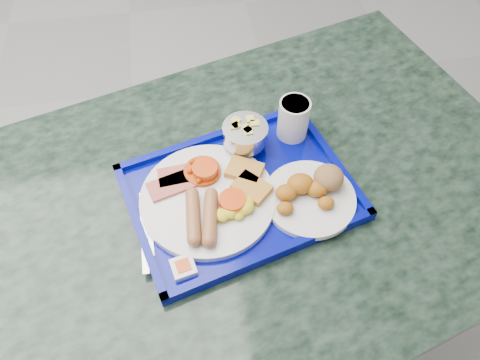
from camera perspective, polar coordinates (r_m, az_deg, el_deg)
The scene contains 9 objects.
table at distance 1.15m, azimuth 0.86°, elevation -7.36°, with size 1.44×1.16×0.78m.
tray at distance 0.97m, azimuth 0.00°, elevation -1.59°, with size 0.52×0.43×0.03m.
main_plate at distance 0.94m, azimuth -3.46°, elevation -2.12°, with size 0.27×0.27×0.04m.
bread_plate at distance 0.95m, azimuth 8.70°, elevation -1.47°, with size 0.19×0.19×0.06m.
fruit_bowl at distance 1.00m, azimuth 0.62°, elevation 5.66°, with size 0.10×0.10×0.07m.
juice_cup at distance 1.03m, azimuth 6.54°, elevation 7.55°, with size 0.07×0.07×0.09m.
spoon at distance 0.96m, azimuth -10.97°, elevation -3.18°, with size 0.03×0.15×0.01m.
knife at distance 0.93m, azimuth -11.60°, elevation -6.16°, with size 0.01×0.18×0.00m, color #ABABAD.
jam_packet at distance 0.88m, azimuth -6.91°, elevation -10.53°, with size 0.05×0.05×0.02m.
Camera 1 is at (0.93, -1.07, 1.59)m, focal length 35.00 mm.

